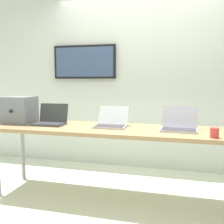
# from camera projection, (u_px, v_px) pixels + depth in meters

# --- Properties ---
(ground) EXTENTS (8.00, 8.00, 0.04)m
(ground) POSITION_uv_depth(u_px,v_px,m) (125.00, 201.00, 2.88)
(ground) COLOR silver
(back_wall) EXTENTS (8.00, 0.11, 2.62)m
(back_wall) POSITION_uv_depth(u_px,v_px,m) (140.00, 80.00, 3.81)
(back_wall) COLOR silver
(back_wall) RESTS_ON ground
(workbench) EXTENTS (3.06, 0.70, 0.80)m
(workbench) POSITION_uv_depth(u_px,v_px,m) (126.00, 133.00, 2.79)
(workbench) COLOR #99764E
(workbench) RESTS_ON ground
(equipment_box) EXTENTS (0.34, 0.32, 0.32)m
(equipment_box) POSITION_uv_depth(u_px,v_px,m) (19.00, 110.00, 3.12)
(equipment_box) COLOR slate
(equipment_box) RESTS_ON workbench
(laptop_station_0) EXTENTS (0.36, 0.28, 0.24)m
(laptop_station_0) POSITION_uv_depth(u_px,v_px,m) (51.00, 120.00, 3.02)
(laptop_station_0) COLOR #353A39
(laptop_station_0) RESTS_ON workbench
(laptop_station_1) EXTENTS (0.34, 0.33, 0.22)m
(laptop_station_1) POSITION_uv_depth(u_px,v_px,m) (111.00, 122.00, 2.88)
(laptop_station_1) COLOR #AFB6B8
(laptop_station_1) RESTS_ON workbench
(laptop_station_2) EXTENTS (0.38, 0.32, 0.24)m
(laptop_station_2) POSITION_uv_depth(u_px,v_px,m) (179.00, 125.00, 2.68)
(laptop_station_2) COLOR #A9ADBB
(laptop_station_2) RESTS_ON workbench
(coffee_mug) EXTENTS (0.08, 0.08, 0.09)m
(coffee_mug) POSITION_uv_depth(u_px,v_px,m) (214.00, 133.00, 2.32)
(coffee_mug) COLOR #CE3835
(coffee_mug) RESTS_ON workbench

